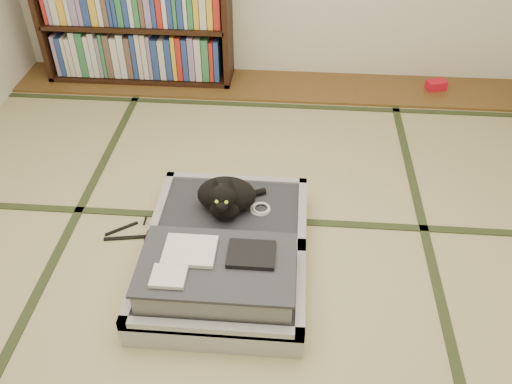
{
  "coord_description": "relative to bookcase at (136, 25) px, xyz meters",
  "views": [
    {
      "loc": [
        0.23,
        -1.91,
        2.1
      ],
      "look_at": [
        0.05,
        0.35,
        0.25
      ],
      "focal_mm": 38.0,
      "sensor_mm": 36.0,
      "label": 1
    }
  ],
  "objects": [
    {
      "name": "floor",
      "position": [
        1.02,
        -2.07,
        -0.45
      ],
      "size": [
        4.5,
        4.5,
        0.0
      ],
      "primitive_type": "plane",
      "color": "tan",
      "rests_on": "ground"
    },
    {
      "name": "wood_strip",
      "position": [
        1.02,
        -0.07,
        -0.44
      ],
      "size": [
        4.0,
        0.5,
        0.02
      ],
      "primitive_type": "cube",
      "color": "brown",
      "rests_on": "ground"
    },
    {
      "name": "red_item",
      "position": [
        2.36,
        -0.04,
        -0.4
      ],
      "size": [
        0.17,
        0.13,
        0.07
      ],
      "primitive_type": "cube",
      "rotation": [
        0.0,
        0.0,
        0.29
      ],
      "color": "red",
      "rests_on": "wood_strip"
    },
    {
      "name": "tatami_borders",
      "position": [
        1.02,
        -1.57,
        -0.45
      ],
      "size": [
        4.0,
        4.5,
        0.01
      ],
      "color": "#2D381E",
      "rests_on": "ground"
    },
    {
      "name": "bookcase",
      "position": [
        0.0,
        0.0,
        0.0
      ],
      "size": [
        1.47,
        0.34,
        0.95
      ],
      "color": "black",
      "rests_on": "wood_strip"
    },
    {
      "name": "suitcase",
      "position": [
        0.94,
        -2.08,
        -0.34
      ],
      "size": [
        0.82,
        1.1,
        0.32
      ],
      "color": "#AFAFB4",
      "rests_on": "floor"
    },
    {
      "name": "cat",
      "position": [
        0.92,
        -1.79,
        -0.18
      ],
      "size": [
        0.37,
        0.37,
        0.29
      ],
      "color": "black",
      "rests_on": "suitcase"
    },
    {
      "name": "cable_coil",
      "position": [
        1.1,
        -1.76,
        -0.28
      ],
      "size": [
        0.11,
        0.11,
        0.03
      ],
      "color": "white",
      "rests_on": "suitcase"
    },
    {
      "name": "hanger",
      "position": [
        0.43,
        -1.84,
        -0.44
      ],
      "size": [
        0.4,
        0.21,
        0.01
      ],
      "color": "black",
      "rests_on": "floor"
    }
  ]
}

